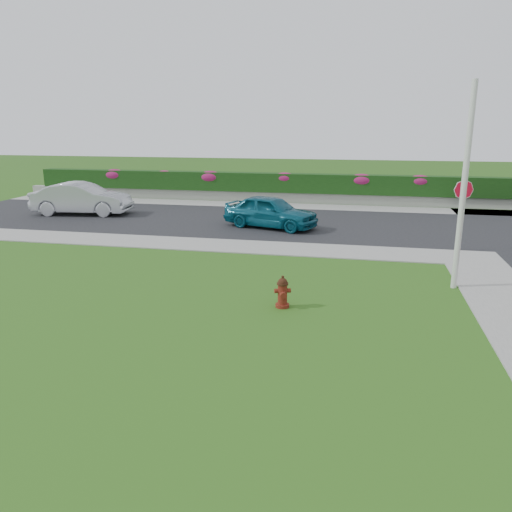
% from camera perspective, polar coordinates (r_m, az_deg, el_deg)
% --- Properties ---
extents(ground, '(120.00, 120.00, 0.00)m').
position_cam_1_polar(ground, '(10.32, -7.35, -10.91)').
color(ground, black).
rests_on(ground, ground).
extents(street_far, '(26.00, 8.00, 0.04)m').
position_cam_1_polar(street_far, '(24.59, -7.70, 4.21)').
color(street_far, black).
rests_on(street_far, ground).
extents(sidewalk_far, '(24.00, 2.00, 0.04)m').
position_cam_1_polar(sidewalk_far, '(20.47, -15.01, 1.73)').
color(sidewalk_far, gray).
rests_on(sidewalk_far, ground).
extents(curb_corner, '(2.00, 2.00, 0.04)m').
position_cam_1_polar(curb_corner, '(18.69, 23.38, -0.21)').
color(curb_corner, gray).
rests_on(curb_corner, ground).
extents(sidewalk_beyond, '(34.00, 2.00, 0.04)m').
position_cam_1_polar(sidewalk_beyond, '(28.42, 3.38, 5.73)').
color(sidewalk_beyond, gray).
rests_on(sidewalk_beyond, ground).
extents(retaining_wall, '(34.00, 0.40, 0.60)m').
position_cam_1_polar(retaining_wall, '(29.84, 3.82, 6.70)').
color(retaining_wall, gray).
rests_on(retaining_wall, ground).
extents(hedge, '(32.00, 0.90, 1.10)m').
position_cam_1_polar(hedge, '(29.84, 3.88, 8.34)').
color(hedge, black).
rests_on(hedge, retaining_wall).
extents(fire_hydrant, '(0.43, 0.40, 0.82)m').
position_cam_1_polar(fire_hydrant, '(12.53, 3.05, -4.18)').
color(fire_hydrant, '#52140C').
rests_on(fire_hydrant, ground).
extents(sedan_teal, '(4.51, 2.87, 1.43)m').
position_cam_1_polar(sedan_teal, '(22.12, 1.69, 5.11)').
color(sedan_teal, '#0D5468').
rests_on(sedan_teal, street_far).
extents(sedan_silver, '(5.06, 2.30, 1.61)m').
position_cam_1_polar(sedan_silver, '(26.96, -19.29, 6.22)').
color(sedan_silver, '#AFB1B8').
rests_on(sedan_silver, street_far).
extents(utility_pole, '(0.16, 0.16, 5.59)m').
position_cam_1_polar(utility_pole, '(14.62, 22.65, 7.12)').
color(utility_pole, silver).
rests_on(utility_pole, ground).
extents(stop_sign, '(0.69, 0.19, 2.60)m').
position_cam_1_polar(stop_sign, '(19.24, 22.56, 6.09)').
color(stop_sign, slate).
rests_on(stop_sign, ground).
extents(flower_clump_a, '(1.40, 0.90, 0.70)m').
position_cam_1_polar(flower_clump_a, '(33.18, -15.85, 8.94)').
color(flower_clump_a, '#B01E63').
rests_on(flower_clump_a, hedge).
extents(flower_clump_b, '(1.02, 0.65, 0.51)m').
position_cam_1_polar(flower_clump_b, '(31.76, -10.43, 9.15)').
color(flower_clump_b, '#B01E63').
rests_on(flower_clump_b, hedge).
extents(flower_clump_c, '(1.44, 0.93, 0.72)m').
position_cam_1_polar(flower_clump_c, '(30.77, -5.24, 9.00)').
color(flower_clump_c, '#B01E63').
rests_on(flower_clump_c, hedge).
extents(flower_clump_d, '(1.25, 0.81, 0.63)m').
position_cam_1_polar(flower_clump_d, '(29.75, 3.31, 8.92)').
color(flower_clump_d, '#B01E63').
rests_on(flower_clump_d, hedge).
extents(flower_clump_e, '(1.41, 0.91, 0.70)m').
position_cam_1_polar(flower_clump_e, '(29.41, 11.97, 8.50)').
color(flower_clump_e, '#B01E63').
rests_on(flower_clump_e, hedge).
extents(flower_clump_f, '(1.31, 0.84, 0.66)m').
position_cam_1_polar(flower_clump_f, '(29.58, 18.22, 8.16)').
color(flower_clump_f, '#B01E63').
rests_on(flower_clump_f, hedge).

